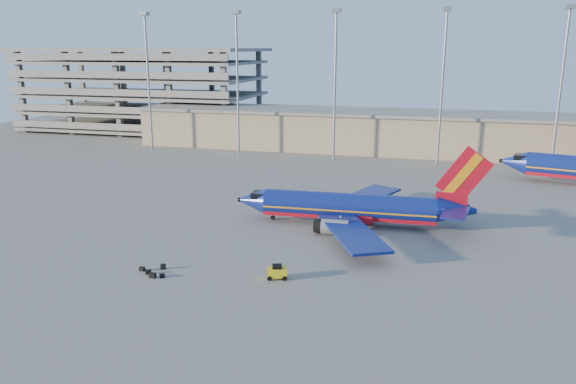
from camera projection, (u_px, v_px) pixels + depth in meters
name	position (u px, v px, depth m)	size (l,w,h in m)	color
ground	(302.00, 233.00, 67.60)	(220.00, 220.00, 0.00)	slate
terminal_building	(415.00, 132.00, 118.10)	(122.00, 16.00, 8.50)	gray
parking_garage	(144.00, 85.00, 149.68)	(62.00, 32.00, 21.40)	slate
light_mast_row	(388.00, 70.00, 104.86)	(101.60, 1.60, 28.65)	gray
aircraft_main	(355.00, 208.00, 69.96)	(31.23, 30.00, 10.57)	navy
baggage_tug	(277.00, 272.00, 54.00)	(2.15, 1.64, 1.37)	yellow
luggage_pile	(154.00, 272.00, 55.21)	(3.34, 2.67, 0.53)	black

